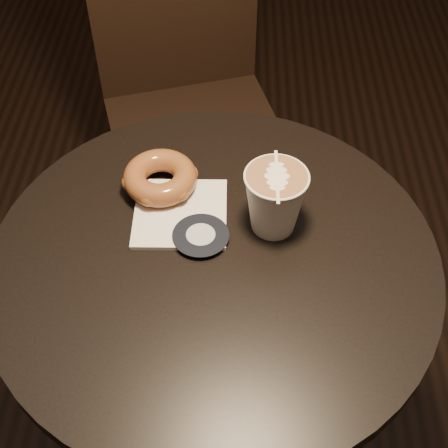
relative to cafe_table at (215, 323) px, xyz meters
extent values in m
plane|color=black|center=(0.00, 0.00, -0.55)|extent=(4.50, 4.50, 0.00)
cylinder|color=black|center=(0.00, 0.00, 0.18)|extent=(0.70, 0.70, 0.03)
cylinder|color=black|center=(0.00, 0.00, -0.18)|extent=(0.07, 0.07, 0.70)
cylinder|color=black|center=(0.00, 0.00, -0.54)|extent=(0.44, 0.44, 0.02)
cube|color=black|center=(-0.07, 0.62, -0.08)|extent=(0.52, 0.52, 0.04)
cylinder|color=black|center=(-0.19, 0.40, -0.32)|extent=(0.04, 0.04, 0.47)
cylinder|color=black|center=(0.15, 0.50, -0.32)|extent=(0.04, 0.04, 0.47)
cylinder|color=black|center=(-0.29, 0.74, -0.32)|extent=(0.04, 0.04, 0.47)
cylinder|color=black|center=(0.05, 0.84, -0.32)|extent=(0.04, 0.04, 0.47)
cube|color=white|center=(-0.06, 0.08, 0.20)|extent=(0.15, 0.15, 0.01)
torus|color=brown|center=(-0.09, 0.14, 0.23)|extent=(0.12, 0.12, 0.04)
camera|label=1|loc=(0.03, -0.60, 0.95)|focal=50.00mm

